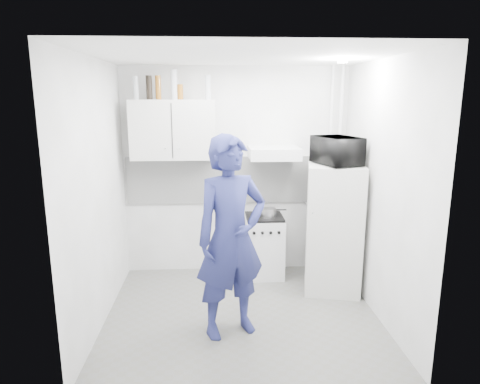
{
  "coord_description": "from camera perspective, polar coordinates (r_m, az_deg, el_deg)",
  "views": [
    {
      "loc": [
        -0.26,
        -4.09,
        2.23
      ],
      "look_at": [
        -0.0,
        0.3,
        1.25
      ],
      "focal_mm": 32.0,
      "sensor_mm": 36.0,
      "label": 1
    }
  ],
  "objects": [
    {
      "name": "floor",
      "position": [
        4.67,
        0.24,
        -15.98
      ],
      "size": [
        2.8,
        2.8,
        0.0
      ],
      "primitive_type": "plane",
      "color": "#5B5A52",
      "rests_on": "ground"
    },
    {
      "name": "ceiling",
      "position": [
        4.12,
        0.27,
        17.71
      ],
      "size": [
        2.8,
        2.8,
        0.0
      ],
      "primitive_type": "plane",
      "color": "white",
      "rests_on": "wall_back"
    },
    {
      "name": "wall_back",
      "position": [
        5.43,
        -0.59,
        2.69
      ],
      "size": [
        2.8,
        0.0,
        2.8
      ],
      "primitive_type": "plane",
      "rotation": [
        1.57,
        0.0,
        0.0
      ],
      "color": "white",
      "rests_on": "floor"
    },
    {
      "name": "wall_left",
      "position": [
        4.35,
        -18.5,
        -0.46
      ],
      "size": [
        0.0,
        2.6,
        2.6
      ],
      "primitive_type": "plane",
      "rotation": [
        1.57,
        0.0,
        1.57
      ],
      "color": "white",
      "rests_on": "floor"
    },
    {
      "name": "wall_right",
      "position": [
        4.51,
        18.28,
        0.02
      ],
      "size": [
        0.0,
        2.6,
        2.6
      ],
      "primitive_type": "plane",
      "rotation": [
        1.57,
        0.0,
        -1.57
      ],
      "color": "white",
      "rests_on": "floor"
    },
    {
      "name": "person",
      "position": [
        3.98,
        -1.19,
        -6.1
      ],
      "size": [
        0.82,
        0.69,
        1.91
      ],
      "primitive_type": "imported",
      "rotation": [
        0.0,
        0.0,
        0.39
      ],
      "color": "navy",
      "rests_on": "floor"
    },
    {
      "name": "stove",
      "position": [
        5.45,
        3.21,
        -7.31
      ],
      "size": [
        0.47,
        0.47,
        0.76
      ],
      "primitive_type": "cube",
      "color": "silver",
      "rests_on": "floor"
    },
    {
      "name": "fridge",
      "position": [
        5.08,
        12.35,
        -4.75
      ],
      "size": [
        0.73,
        0.73,
        1.49
      ],
      "primitive_type": "cube",
      "rotation": [
        0.0,
        0.0,
        -0.2
      ],
      "color": "silver",
      "rests_on": "floor"
    },
    {
      "name": "stove_top",
      "position": [
        5.33,
        3.26,
        -3.33
      ],
      "size": [
        0.45,
        0.45,
        0.03
      ],
      "primitive_type": "cube",
      "color": "black",
      "rests_on": "stove"
    },
    {
      "name": "saucepan",
      "position": [
        5.29,
        3.83,
        -2.73
      ],
      "size": [
        0.18,
        0.18,
        0.1
      ],
      "primitive_type": "cylinder",
      "color": "silver",
      "rests_on": "stove_top"
    },
    {
      "name": "microwave",
      "position": [
        4.89,
        12.85,
        5.38
      ],
      "size": [
        0.65,
        0.53,
        0.31
      ],
      "primitive_type": "imported",
      "rotation": [
        0.0,
        0.0,
        1.87
      ],
      "color": "black",
      "rests_on": "fridge"
    },
    {
      "name": "bottle_a",
      "position": [
        5.25,
        -13.74,
        13.33
      ],
      "size": [
        0.06,
        0.06,
        0.26
      ],
      "primitive_type": "cylinder",
      "color": "#B2B7BC",
      "rests_on": "upper_cabinet"
    },
    {
      "name": "bottle_b",
      "position": [
        5.22,
        -12.02,
        13.46
      ],
      "size": [
        0.07,
        0.07,
        0.27
      ],
      "primitive_type": "cylinder",
      "color": "black",
      "rests_on": "upper_cabinet"
    },
    {
      "name": "bottle_c",
      "position": [
        5.21,
        -10.85,
        13.52
      ],
      "size": [
        0.07,
        0.07,
        0.27
      ],
      "primitive_type": "cylinder",
      "color": "brown",
      "rests_on": "upper_cabinet"
    },
    {
      "name": "bottle_d",
      "position": [
        5.19,
        -8.78,
        13.98
      ],
      "size": [
        0.08,
        0.08,
        0.34
      ],
      "primitive_type": "cylinder",
      "color": "#B2B7BC",
      "rests_on": "upper_cabinet"
    },
    {
      "name": "canister_a",
      "position": [
        5.18,
        -7.99,
        13.07
      ],
      "size": [
        0.07,
        0.07,
        0.17
      ],
      "primitive_type": "cylinder",
      "color": "brown",
      "rests_on": "upper_cabinet"
    },
    {
      "name": "bottle_e",
      "position": [
        5.17,
        -4.3,
        13.74
      ],
      "size": [
        0.07,
        0.07,
        0.28
      ],
      "primitive_type": "cylinder",
      "color": "#B2B7BC",
      "rests_on": "upper_cabinet"
    },
    {
      "name": "upper_cabinet",
      "position": [
        5.2,
        -8.87,
        8.22
      ],
      "size": [
        1.0,
        0.35,
        0.7
      ],
      "primitive_type": "cube",
      "color": "silver",
      "rests_on": "wall_back"
    },
    {
      "name": "range_hood",
      "position": [
        5.18,
        4.53,
        5.2
      ],
      "size": [
        0.6,
        0.5,
        0.14
      ],
      "primitive_type": "cube",
      "color": "silver",
      "rests_on": "wall_back"
    },
    {
      "name": "backsplash",
      "position": [
        5.43,
        -0.58,
        1.63
      ],
      "size": [
        2.74,
        0.03,
        0.6
      ],
      "primitive_type": "cube",
      "color": "white",
      "rests_on": "wall_back"
    },
    {
      "name": "pipe_a",
      "position": [
        5.57,
        12.95,
        2.62
      ],
      "size": [
        0.05,
        0.05,
        2.6
      ],
      "primitive_type": "cylinder",
      "color": "silver",
      "rests_on": "floor"
    },
    {
      "name": "pipe_b",
      "position": [
        5.53,
        11.76,
        2.62
      ],
      "size": [
        0.04,
        0.04,
        2.6
      ],
      "primitive_type": "cylinder",
      "color": "silver",
      "rests_on": "floor"
    },
    {
      "name": "ceiling_spot_fixture",
      "position": [
        4.49,
        13.51,
        16.57
      ],
      "size": [
        0.1,
        0.1,
        0.02
      ],
      "primitive_type": "cylinder",
      "color": "white",
      "rests_on": "ceiling"
    }
  ]
}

